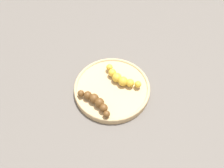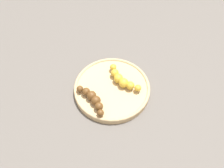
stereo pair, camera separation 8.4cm
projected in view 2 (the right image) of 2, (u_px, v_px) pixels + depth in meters
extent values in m
plane|color=#56514C|center=(112.00, 91.00, 0.87)|extent=(2.40, 2.40, 0.00)
cylinder|color=tan|center=(112.00, 89.00, 0.86)|extent=(0.24, 0.24, 0.02)
torus|color=tan|center=(112.00, 88.00, 0.85)|extent=(0.24, 0.24, 0.01)
sphere|color=gold|center=(113.00, 67.00, 0.88)|extent=(0.02, 0.02, 0.02)
sphere|color=gold|center=(115.00, 73.00, 0.87)|extent=(0.03, 0.03, 0.03)
sphere|color=gold|center=(118.00, 78.00, 0.86)|extent=(0.03, 0.03, 0.03)
sphere|color=gold|center=(124.00, 83.00, 0.84)|extent=(0.03, 0.03, 0.03)
sphere|color=gold|center=(130.00, 86.00, 0.84)|extent=(0.03, 0.03, 0.03)
sphere|color=gold|center=(138.00, 88.00, 0.83)|extent=(0.02, 0.02, 0.02)
sphere|color=#593819|center=(100.00, 113.00, 0.78)|extent=(0.02, 0.02, 0.02)
sphere|color=#593819|center=(99.00, 106.00, 0.80)|extent=(0.03, 0.03, 0.03)
sphere|color=#593819|center=(96.00, 101.00, 0.81)|extent=(0.03, 0.03, 0.03)
sphere|color=#593819|center=(92.00, 96.00, 0.82)|extent=(0.03, 0.03, 0.03)
sphere|color=#593819|center=(86.00, 92.00, 0.83)|extent=(0.03, 0.03, 0.03)
sphere|color=#593819|center=(80.00, 89.00, 0.83)|extent=(0.02, 0.02, 0.02)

